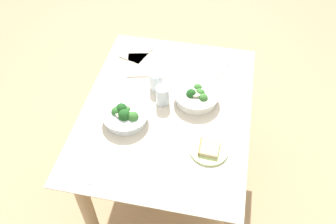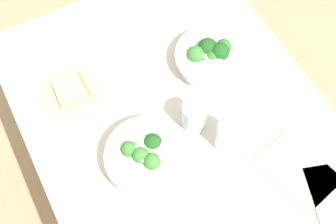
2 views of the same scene
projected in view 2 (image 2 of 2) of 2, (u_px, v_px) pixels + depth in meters
ground_plane at (175, 195)px, 1.96m from camera, size 6.00×6.00×0.00m
dining_table at (177, 137)px, 1.45m from camera, size 1.11×0.85×0.72m
broccoli_bowl_far at (148, 157)px, 1.24m from camera, size 0.24×0.24×0.09m
broccoli_bowl_near at (212, 57)px, 1.39m from camera, size 0.23×0.23×0.10m
bread_side_plate at (72, 92)px, 1.36m from camera, size 0.18×0.18×0.03m
water_glass_center at (229, 137)px, 1.25m from camera, size 0.08×0.08×0.10m
water_glass_side at (194, 116)px, 1.28m from camera, size 0.07×0.07×0.10m
fork_by_far_bowl at (175, 216)px, 1.19m from camera, size 0.04×0.11×0.00m
fork_by_near_bowl at (111, 60)px, 1.43m from camera, size 0.10×0.06×0.00m
napkin_folded_upper at (297, 171)px, 1.25m from camera, size 0.23×0.20×0.01m
napkin_folded_lower at (336, 193)px, 1.22m from camera, size 0.20×0.19×0.01m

